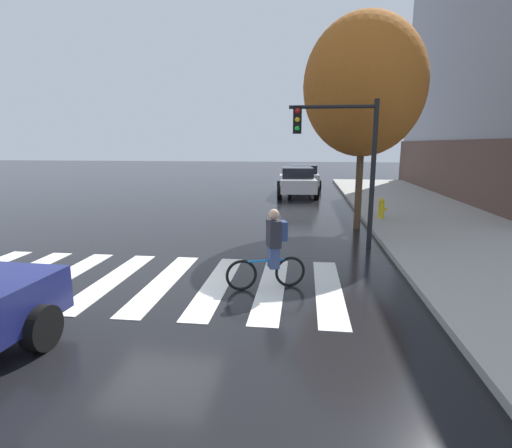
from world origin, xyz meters
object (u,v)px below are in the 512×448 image
Objects in this scene: sedan_far at (304,176)px; cyclist at (272,249)px; sedan_mid at (297,181)px; traffic_light_near at (344,148)px; street_tree_near at (364,86)px; fire_hydrant at (381,208)px.

sedan_far is 2.75× the size of cyclist.
sedan_mid is 11.91m from traffic_light_near.
sedan_mid is at bearing 104.67° from street_tree_near.
fire_hydrant is (3.44, -7.56, -0.33)m from sedan_mid.
fire_hydrant is 0.11× the size of street_tree_near.
traffic_light_near is 5.38× the size of fire_hydrant.
traffic_light_near is at bearing -115.14° from fire_hydrant.
sedan_far is 16.13m from traffic_light_near.
sedan_mid is 10.09m from street_tree_near.
traffic_light_near is 5.08m from fire_hydrant.
cyclist is 8.57m from fire_hydrant.
street_tree_near is (1.94, -13.26, 4.07)m from sedan_far.
cyclist reaches higher than sedan_mid.
fire_hydrant is 4.70m from street_tree_near.
cyclist is at bearing -91.79° from sedan_far.
sedan_far is at bearing 93.99° from traffic_light_near.
sedan_far is at bearing 88.21° from cyclist.
street_tree_near reaches higher than sedan_mid.
cyclist is 7.95m from street_tree_near.
cyclist reaches higher than sedan_far.
traffic_light_near reaches higher than cyclist.
sedan_mid reaches higher than sedan_far.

